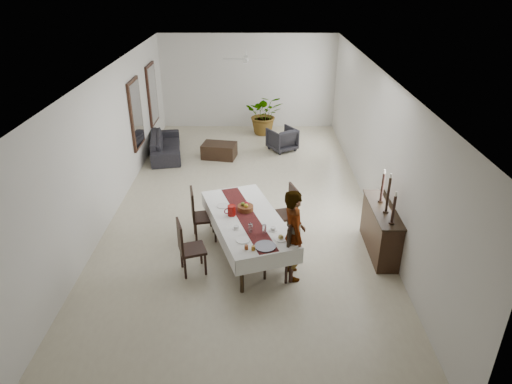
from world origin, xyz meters
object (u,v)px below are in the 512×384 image
at_px(dining_table_top, 247,219).
at_px(red_pitcher, 232,210).
at_px(woman, 294,235).
at_px(sideboard_body, 380,231).
at_px(sofa, 166,145).

bearing_deg(dining_table_top, red_pitcher, 149.04).
bearing_deg(dining_table_top, woman, -61.16).
distance_m(sideboard_body, sofa, 7.38).
height_order(dining_table_top, woman, woman).
height_order(red_pitcher, sideboard_body, red_pitcher).
xyz_separation_m(red_pitcher, sofa, (-2.28, 5.16, -0.59)).
bearing_deg(dining_table_top, sofa, 98.04).
height_order(dining_table_top, sofa, dining_table_top).
relative_size(dining_table_top, red_pitcher, 12.00).
xyz_separation_m(dining_table_top, woman, (0.86, -0.80, 0.12)).
distance_m(dining_table_top, sideboard_body, 2.67).
relative_size(dining_table_top, sofa, 1.16).
bearing_deg(sofa, woman, -160.35).
bearing_deg(sideboard_body, sofa, 135.27).
height_order(red_pitcher, sofa, red_pitcher).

